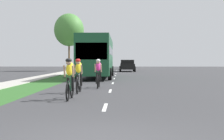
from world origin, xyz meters
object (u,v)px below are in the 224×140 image
Objects in this scene: cyclist_trailing at (79,75)px; sedan_white at (127,65)px; cyclist_lead at (70,78)px; bus_dark_green at (97,55)px; pickup_black at (127,66)px; street_tree_far at (69,30)px; cyclist_distant at (98,73)px.

sedan_white is (3.14, 43.49, -0.04)m from cyclist_trailing.
cyclist_lead is 46.22m from sedan_white.
sedan_white is (3.26, 29.76, -1.21)m from bus_dark_green.
bus_dark_green is at bearing -100.29° from pickup_black.
cyclist_trailing is 33.81m from street_tree_far.
street_tree_far reaches higher than cyclist_trailing.
street_tree_far is (-6.36, 30.18, 5.26)m from cyclist_distant.
cyclist_distant is 11.09m from bus_dark_green.
bus_dark_green is (-0.12, 13.73, 1.17)m from cyclist_trailing.
cyclist_lead is 0.34× the size of pickup_black.
cyclist_trailing is 30.71m from pickup_black.
bus_dark_green reaches higher than pickup_black.
cyclist_distant is (0.73, 2.73, 0.00)m from cyclist_trailing.
pickup_black reaches higher than sedan_white.
cyclist_lead is at bearing -95.07° from pickup_black.
cyclist_distant is 0.15× the size of bus_dark_green.
bus_dark_green is at bearing 90.39° from cyclist_lead.
cyclist_trailing reaches higher than sedan_white.
street_tree_far is (-8.77, -10.58, 5.30)m from sedan_white.
cyclist_distant is 31.29m from street_tree_far.
cyclist_lead is 33.32m from pickup_black.
cyclist_trailing is at bearing 89.89° from cyclist_lead.
street_tree_far reaches higher than pickup_black.
sedan_white is (0.20, 12.93, -0.06)m from pickup_black.
cyclist_lead is 1.00× the size of cyclist_distant.
pickup_black reaches higher than cyclist_trailing.
cyclist_distant reaches higher than sedan_white.
bus_dark_green is (-0.11, 16.35, 1.17)m from cyclist_lead.
cyclist_lead is at bearing -97.84° from cyclist_distant.
sedan_white is at bearing 89.10° from pickup_black.
bus_dark_green is at bearing 94.42° from cyclist_distant.
cyclist_lead is 5.41m from cyclist_distant.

